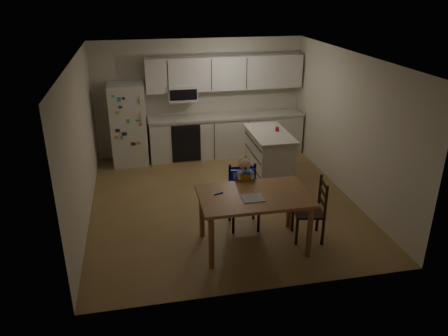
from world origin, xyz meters
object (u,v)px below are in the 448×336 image
kitchen_island (269,157)px  dining_table (254,202)px  chair_booster (244,185)px  refrigerator (129,124)px  red_cup (277,129)px  chair_side (315,206)px

kitchen_island → dining_table: bearing=-112.1°
kitchen_island → chair_booster: (-0.88, -1.55, 0.20)m
dining_table → refrigerator: bearing=115.1°
red_cup → chair_booster: bearing=-123.0°
red_cup → kitchen_island: bearing=-165.2°
chair_booster → kitchen_island: bearing=64.8°
kitchen_island → dining_table: (-0.88, -2.17, 0.23)m
refrigerator → chair_booster: refrigerator is taller
dining_table → chair_booster: size_ratio=1.35×
refrigerator → dining_table: bearing=-64.9°
kitchen_island → dining_table: kitchen_island is taller
chair_booster → chair_side: (0.94, -0.59, -0.16)m
kitchen_island → red_cup: size_ratio=15.56×
chair_booster → chair_side: size_ratio=1.21×
refrigerator → red_cup: bearing=-27.5°
red_cup → chair_side: (-0.10, -2.18, -0.48)m
kitchen_island → red_cup: 0.55m
red_cup → chair_side: red_cup is taller
chair_booster → red_cup: bearing=61.2°
refrigerator → kitchen_island: refrigerator is taller
kitchen_island → dining_table: 2.36m
dining_table → kitchen_island: bearing=67.9°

